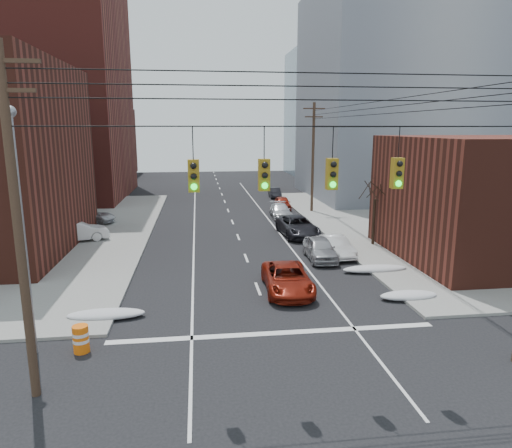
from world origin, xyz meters
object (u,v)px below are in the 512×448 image
object	(u,v)px
parked_car_c	(298,226)
parked_car_a	(320,249)
parked_car_e	(283,203)
lot_car_b	(90,216)
lot_car_d	(21,231)
parked_car_f	(275,193)
lot_car_a	(77,231)
red_pickup	(287,279)
construction_barrel	(81,339)
parked_car_d	(280,211)
parked_car_b	(336,246)

from	to	relation	value
parked_car_c	parked_car_a	bearing A→B (deg)	-93.32
parked_car_e	lot_car_b	xyz separation A→B (m)	(-18.60, -5.74, 0.10)
lot_car_d	parked_car_f	bearing A→B (deg)	-60.52
parked_car_a	lot_car_a	size ratio (longest dim) A/B	0.96
red_pickup	parked_car_a	distance (m)	6.54
parked_car_e	lot_car_b	bearing A→B (deg)	-158.56
parked_car_f	construction_barrel	xyz separation A→B (m)	(-14.14, -38.56, -0.05)
lot_car_d	parked_car_e	bearing A→B (deg)	-73.96
parked_car_a	parked_car_f	distance (m)	27.37
parked_car_f	lot_car_b	xyz separation A→B (m)	(-19.16, -14.01, 0.15)
parked_car_c	lot_car_a	world-z (taller)	lot_car_a
lot_car_d	construction_barrel	world-z (taller)	lot_car_d
parked_car_d	parked_car_f	world-z (taller)	parked_car_d
parked_car_d	lot_car_d	bearing A→B (deg)	-158.99
red_pickup	lot_car_d	distance (m)	22.19
red_pickup	lot_car_b	bearing A→B (deg)	129.09
parked_car_e	lot_car_b	distance (m)	19.47
lot_car_b	lot_car_d	distance (m)	7.05
parked_car_c	lot_car_b	xyz separation A→B (m)	(-17.56, 6.53, -0.01)
parked_car_f	lot_car_d	xyz separation A→B (m)	(-22.90, -19.98, 0.26)
parked_car_b	parked_car_d	world-z (taller)	parked_car_b
parked_car_c	construction_barrel	xyz separation A→B (m)	(-12.54, -18.03, -0.22)
red_pickup	parked_car_a	size ratio (longest dim) A/B	1.18
parked_car_b	parked_car_c	bearing A→B (deg)	96.37
lot_car_a	parked_car_a	bearing A→B (deg)	-130.84
parked_car_b	lot_car_a	distance (m)	19.24
parked_car_f	lot_car_b	bearing A→B (deg)	-141.69
parked_car_c	construction_barrel	world-z (taller)	parked_car_c
parked_car_d	parked_car_f	size ratio (longest dim) A/B	1.22
parked_car_c	parked_car_e	size ratio (longest dim) A/B	1.44
parked_car_f	parked_car_c	bearing A→B (deg)	-92.32
parked_car_b	construction_barrel	world-z (taller)	parked_car_b
parked_car_e	parked_car_c	bearing A→B (deg)	-90.60
parked_car_b	lot_car_b	world-z (taller)	lot_car_b
lot_car_a	lot_car_b	distance (m)	6.76
parked_car_e	construction_barrel	distance (m)	33.20
parked_car_b	parked_car_e	size ratio (longest dim) A/B	1.05
parked_car_e	lot_car_a	world-z (taller)	lot_car_a
lot_car_a	construction_barrel	bearing A→B (deg)	174.42
parked_car_e	lot_car_d	size ratio (longest dim) A/B	0.91
parked_car_b	parked_car_f	xyz separation A→B (m)	(0.29, 26.60, -0.06)
red_pickup	construction_barrel	world-z (taller)	red_pickup
parked_car_a	parked_car_c	distance (m)	6.79
parked_car_d	red_pickup	bearing A→B (deg)	-96.96
parked_car_b	parked_car_c	world-z (taller)	parked_car_c
parked_car_f	parked_car_a	bearing A→B (deg)	-91.21
parked_car_e	construction_barrel	xyz separation A→B (m)	(-13.58, -30.29, -0.10)
parked_car_b	lot_car_d	distance (m)	23.56
parked_car_f	lot_car_a	world-z (taller)	lot_car_a
parked_car_d	lot_car_d	world-z (taller)	lot_car_d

